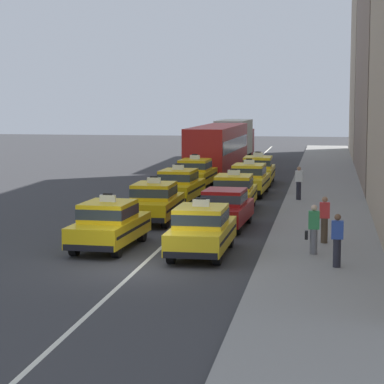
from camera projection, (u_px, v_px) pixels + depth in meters
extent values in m
plane|color=#353538|center=(137.00, 270.00, 25.38)|extent=(160.00, 160.00, 0.00)
cube|color=silver|center=(221.00, 193.00, 44.97)|extent=(0.14, 80.00, 0.01)
cube|color=gray|center=(325.00, 206.00, 39.15)|extent=(4.00, 90.00, 0.15)
cylinder|color=black|center=(103.00, 231.00, 30.45)|extent=(0.27, 0.65, 0.64)
cylinder|color=black|center=(142.00, 233.00, 30.14)|extent=(0.27, 0.65, 0.64)
cylinder|color=black|center=(74.00, 246.00, 27.48)|extent=(0.27, 0.65, 0.64)
cylinder|color=black|center=(117.00, 248.00, 27.17)|extent=(0.27, 0.65, 0.64)
cube|color=yellow|center=(110.00, 229.00, 28.77)|extent=(2.01, 4.58, 0.70)
cube|color=black|center=(109.00, 228.00, 28.76)|extent=(2.01, 4.22, 0.10)
cube|color=yellow|center=(108.00, 211.00, 28.54)|extent=(1.70, 2.17, 0.64)
cube|color=#2D3842|center=(108.00, 211.00, 28.54)|extent=(1.72, 2.19, 0.35)
cube|color=white|center=(108.00, 198.00, 28.49)|extent=(0.57, 0.15, 0.24)
cube|color=black|center=(108.00, 194.00, 28.47)|extent=(0.32, 0.12, 0.06)
cube|color=black|center=(128.00, 227.00, 30.94)|extent=(1.71, 0.22, 0.20)
cube|color=black|center=(89.00, 248.00, 26.65)|extent=(1.71, 0.22, 0.20)
cylinder|color=black|center=(145.00, 209.00, 36.35)|extent=(0.24, 0.64, 0.64)
cylinder|color=black|center=(178.00, 210.00, 36.11)|extent=(0.24, 0.64, 0.64)
cylinder|color=black|center=(129.00, 219.00, 33.35)|extent=(0.24, 0.64, 0.64)
cylinder|color=black|center=(165.00, 220.00, 33.11)|extent=(0.24, 0.64, 0.64)
cube|color=yellow|center=(155.00, 206.00, 34.69)|extent=(1.82, 4.51, 0.70)
cube|color=black|center=(155.00, 205.00, 34.68)|extent=(1.84, 4.15, 0.10)
cube|color=yellow|center=(154.00, 191.00, 34.46)|extent=(1.61, 2.11, 0.64)
cube|color=#2D3842|center=(154.00, 191.00, 34.46)|extent=(1.63, 2.13, 0.35)
cube|color=white|center=(154.00, 180.00, 34.41)|extent=(0.56, 0.12, 0.24)
cube|color=black|center=(154.00, 177.00, 34.39)|extent=(0.32, 0.11, 0.06)
cube|color=black|center=(165.00, 205.00, 36.88)|extent=(1.71, 0.15, 0.20)
cube|color=black|center=(143.00, 220.00, 32.55)|extent=(1.71, 0.15, 0.20)
cylinder|color=black|center=(172.00, 192.00, 42.45)|extent=(0.27, 0.65, 0.64)
cylinder|color=black|center=(200.00, 193.00, 42.14)|extent=(0.27, 0.65, 0.64)
cylinder|color=black|center=(157.00, 200.00, 39.48)|extent=(0.27, 0.65, 0.64)
cylinder|color=black|center=(187.00, 201.00, 39.17)|extent=(0.27, 0.65, 0.64)
cube|color=yellow|center=(179.00, 189.00, 40.77)|extent=(2.00, 4.58, 0.70)
cube|color=black|center=(179.00, 188.00, 40.76)|extent=(2.00, 4.22, 0.10)
cube|color=yellow|center=(178.00, 176.00, 40.54)|extent=(1.69, 2.17, 0.64)
cube|color=#2D3842|center=(178.00, 176.00, 40.54)|extent=(1.71, 2.19, 0.35)
cube|color=white|center=(178.00, 167.00, 40.49)|extent=(0.56, 0.15, 0.24)
cube|color=black|center=(178.00, 164.00, 40.47)|extent=(0.32, 0.12, 0.06)
cube|color=black|center=(188.00, 189.00, 42.95)|extent=(1.71, 0.22, 0.20)
cube|color=black|center=(168.00, 200.00, 38.65)|extent=(1.71, 0.22, 0.20)
cylinder|color=black|center=(188.00, 179.00, 48.83)|extent=(0.26, 0.65, 0.64)
cylinder|color=black|center=(213.00, 180.00, 48.54)|extent=(0.26, 0.65, 0.64)
cylinder|color=black|center=(177.00, 185.00, 45.85)|extent=(0.26, 0.65, 0.64)
cylinder|color=black|center=(203.00, 186.00, 45.56)|extent=(0.26, 0.65, 0.64)
cube|color=yellow|center=(195.00, 176.00, 47.15)|extent=(1.96, 4.56, 0.70)
cube|color=black|center=(195.00, 176.00, 47.15)|extent=(1.97, 4.20, 0.10)
cube|color=yellow|center=(195.00, 165.00, 46.93)|extent=(1.68, 2.16, 0.64)
cube|color=#2D3842|center=(195.00, 165.00, 46.93)|extent=(1.70, 2.18, 0.35)
cube|color=white|center=(195.00, 157.00, 46.87)|extent=(0.56, 0.14, 0.24)
cube|color=black|center=(195.00, 155.00, 46.86)|extent=(0.32, 0.12, 0.06)
cube|color=black|center=(203.00, 177.00, 49.33)|extent=(1.71, 0.20, 0.20)
cube|color=black|center=(187.00, 185.00, 45.03)|extent=(1.71, 0.20, 0.20)
cylinder|color=black|center=(211.00, 165.00, 58.98)|extent=(0.26, 0.65, 0.64)
cylinder|color=black|center=(239.00, 165.00, 58.59)|extent=(0.26, 0.65, 0.64)
cylinder|color=black|center=(193.00, 174.00, 52.44)|extent=(0.26, 0.65, 0.64)
cylinder|color=black|center=(224.00, 174.00, 52.05)|extent=(0.26, 0.65, 0.64)
cube|color=#B21E19|center=(217.00, 148.00, 55.34)|extent=(2.90, 11.28, 2.90)
cube|color=#2D3842|center=(217.00, 144.00, 55.31)|extent=(2.91, 10.84, 0.84)
cube|color=black|center=(230.00, 126.00, 60.60)|extent=(2.13, 0.16, 0.36)
cylinder|color=black|center=(227.00, 155.00, 68.27)|extent=(0.27, 0.65, 0.64)
cylinder|color=black|center=(249.00, 155.00, 67.87)|extent=(0.27, 0.65, 0.64)
cylinder|color=black|center=(218.00, 159.00, 64.48)|extent=(0.27, 0.65, 0.64)
cylinder|color=black|center=(242.00, 159.00, 64.08)|extent=(0.27, 0.65, 0.64)
cube|color=maroon|center=(240.00, 142.00, 68.89)|extent=(2.20, 2.30, 2.10)
cube|color=#2D3842|center=(242.00, 137.00, 69.90)|extent=(1.93, 0.15, 0.76)
cube|color=beige|center=(234.00, 137.00, 65.67)|extent=(2.55, 5.30, 2.70)
cylinder|color=black|center=(188.00, 237.00, 29.25)|extent=(0.24, 0.64, 0.64)
cylinder|color=black|center=(229.00, 238.00, 29.00)|extent=(0.24, 0.64, 0.64)
cylinder|color=black|center=(171.00, 254.00, 26.25)|extent=(0.24, 0.64, 0.64)
cylinder|color=black|center=(217.00, 255.00, 26.00)|extent=(0.24, 0.64, 0.64)
cube|color=yellow|center=(202.00, 235.00, 27.58)|extent=(1.83, 4.51, 0.70)
cube|color=black|center=(202.00, 234.00, 27.58)|extent=(1.85, 4.15, 0.10)
cube|color=yellow|center=(201.00, 216.00, 27.36)|extent=(1.61, 2.11, 0.64)
cube|color=#2D3842|center=(201.00, 216.00, 27.36)|extent=(1.63, 2.13, 0.35)
cube|color=white|center=(201.00, 203.00, 27.30)|extent=(0.56, 0.12, 0.24)
cube|color=black|center=(201.00, 198.00, 27.29)|extent=(0.32, 0.11, 0.06)
cube|color=black|center=(211.00, 232.00, 29.78)|extent=(1.71, 0.15, 0.20)
cube|color=black|center=(190.00, 255.00, 25.45)|extent=(1.71, 0.15, 0.20)
cylinder|color=black|center=(214.00, 215.00, 34.64)|extent=(0.27, 0.65, 0.64)
cylinder|color=black|center=(248.00, 216.00, 34.35)|extent=(0.27, 0.65, 0.64)
cylinder|color=black|center=(200.00, 225.00, 31.89)|extent=(0.27, 0.65, 0.64)
cylinder|color=black|center=(237.00, 226.00, 31.59)|extent=(0.27, 0.65, 0.64)
cube|color=maroon|center=(225.00, 212.00, 33.08)|extent=(1.95, 4.37, 0.66)
cube|color=maroon|center=(225.00, 197.00, 32.91)|extent=(1.64, 1.97, 0.60)
cube|color=#2D3842|center=(225.00, 197.00, 32.91)|extent=(1.66, 1.99, 0.33)
cylinder|color=black|center=(222.00, 199.00, 39.70)|extent=(0.25, 0.64, 0.64)
cylinder|color=black|center=(253.00, 200.00, 39.47)|extent=(0.25, 0.64, 0.64)
cylinder|color=black|center=(214.00, 208.00, 36.69)|extent=(0.25, 0.64, 0.64)
cylinder|color=black|center=(247.00, 209.00, 36.47)|extent=(0.25, 0.64, 0.64)
cube|color=yellow|center=(234.00, 196.00, 38.04)|extent=(1.85, 4.52, 0.70)
cube|color=black|center=(234.00, 195.00, 38.04)|extent=(1.87, 4.16, 0.10)
cube|color=yellow|center=(234.00, 182.00, 37.82)|extent=(1.62, 2.12, 0.64)
cube|color=#2D3842|center=(234.00, 182.00, 37.82)|extent=(1.65, 2.14, 0.35)
cube|color=white|center=(234.00, 173.00, 37.76)|extent=(0.56, 0.13, 0.24)
cube|color=black|center=(234.00, 169.00, 37.75)|extent=(0.32, 0.11, 0.06)
cube|color=black|center=(239.00, 196.00, 40.24)|extent=(1.71, 0.16, 0.20)
cube|color=black|center=(229.00, 208.00, 35.90)|extent=(1.71, 0.16, 0.20)
cylinder|color=black|center=(239.00, 186.00, 45.56)|extent=(0.25, 0.65, 0.64)
cylinder|color=black|center=(266.00, 186.00, 45.28)|extent=(0.25, 0.65, 0.64)
cylinder|color=black|center=(231.00, 192.00, 42.57)|extent=(0.25, 0.65, 0.64)
cylinder|color=black|center=(260.00, 193.00, 42.30)|extent=(0.25, 0.65, 0.64)
cube|color=yellow|center=(249.00, 183.00, 43.88)|extent=(1.91, 4.54, 0.70)
cube|color=black|center=(249.00, 182.00, 43.88)|extent=(1.92, 4.18, 0.10)
cube|color=yellow|center=(249.00, 170.00, 43.66)|extent=(1.65, 2.14, 0.64)
cube|color=#2D3842|center=(249.00, 170.00, 43.66)|extent=(1.67, 2.16, 0.35)
cube|color=white|center=(249.00, 162.00, 43.61)|extent=(0.56, 0.13, 0.24)
cube|color=black|center=(249.00, 159.00, 43.59)|extent=(0.32, 0.12, 0.06)
cube|color=black|center=(254.00, 183.00, 46.07)|extent=(1.71, 0.18, 0.20)
cube|color=black|center=(244.00, 192.00, 41.76)|extent=(1.71, 0.18, 0.20)
cylinder|color=black|center=(248.00, 176.00, 50.81)|extent=(0.25, 0.64, 0.64)
cylinder|color=black|center=(272.00, 176.00, 50.59)|extent=(0.25, 0.64, 0.64)
cylinder|color=black|center=(243.00, 181.00, 47.81)|extent=(0.25, 0.64, 0.64)
cylinder|color=black|center=(269.00, 182.00, 47.58)|extent=(0.25, 0.64, 0.64)
cube|color=yellow|center=(258.00, 173.00, 49.15)|extent=(1.85, 4.52, 0.70)
cube|color=black|center=(258.00, 172.00, 49.15)|extent=(1.87, 4.16, 0.10)
cube|color=yellow|center=(258.00, 162.00, 48.93)|extent=(1.62, 2.12, 0.64)
cube|color=#2D3842|center=(258.00, 162.00, 48.93)|extent=(1.64, 2.14, 0.35)
cube|color=white|center=(258.00, 155.00, 48.88)|extent=(0.56, 0.13, 0.24)
cube|color=black|center=(258.00, 152.00, 48.86)|extent=(0.32, 0.11, 0.06)
cube|color=black|center=(261.00, 174.00, 51.35)|extent=(1.71, 0.16, 0.20)
cube|color=black|center=(255.00, 181.00, 47.01)|extent=(1.71, 0.16, 0.20)
cylinder|color=#23232D|center=(337.00, 253.00, 24.98)|extent=(0.24, 0.24, 0.87)
cube|color=#2D4CA5|center=(337.00, 230.00, 24.89)|extent=(0.36, 0.22, 0.55)
sphere|color=brown|center=(338.00, 217.00, 24.85)|extent=(0.20, 0.20, 0.20)
cylinder|color=#23232D|center=(299.00, 191.00, 40.86)|extent=(0.24, 0.24, 0.89)
cube|color=silver|center=(299.00, 176.00, 40.77)|extent=(0.36, 0.22, 0.54)
sphere|color=#9E7051|center=(299.00, 169.00, 40.72)|extent=(0.20, 0.20, 0.20)
cylinder|color=slate|center=(314.00, 242.00, 27.01)|extent=(0.24, 0.24, 0.83)
cube|color=#338C4C|center=(314.00, 220.00, 26.92)|extent=(0.36, 0.22, 0.59)
sphere|color=beige|center=(314.00, 208.00, 26.87)|extent=(0.20, 0.20, 0.20)
cube|color=black|center=(306.00, 235.00, 27.02)|extent=(0.10, 0.20, 0.28)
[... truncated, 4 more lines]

